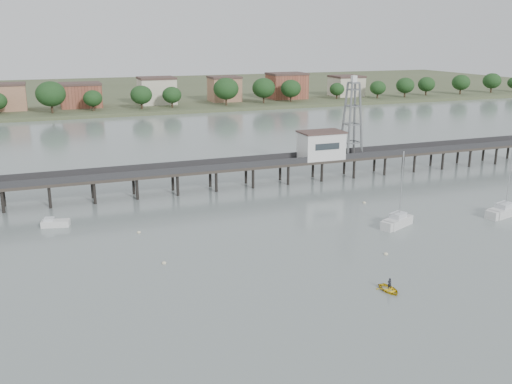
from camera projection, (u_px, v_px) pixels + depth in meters
ground_plane at (380, 369)px, 47.56m from camera, size 500.00×500.00×0.00m
pier at (194, 170)px, 100.60m from camera, size 150.00×5.00×5.50m
pier_building at (321, 145)px, 108.38m from camera, size 8.40×5.40×5.30m
lattice_tower at (352, 120)px, 109.42m from camera, size 3.20×3.20×15.50m
sailboat_c at (401, 220)px, 83.52m from camera, size 7.16×4.72×11.61m
sailboat_d at (508, 210)px, 88.34m from camera, size 7.92×4.15×12.63m
white_tender at (55, 223)px, 82.77m from camera, size 4.19×2.45×1.53m
yellow_dinghy at (389, 291)px, 62.02m from camera, size 2.15×0.75×2.97m
dinghy_occupant at (389, 291)px, 62.02m from camera, size 0.71×1.36×0.31m
mooring_buoys at (267, 234)px, 79.35m from camera, size 93.96×21.38×0.39m
far_shore at (95, 93)px, 263.26m from camera, size 500.00×170.00×10.40m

